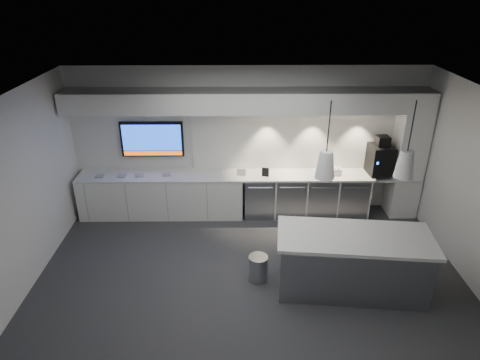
{
  "coord_description": "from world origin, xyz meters",
  "views": [
    {
      "loc": [
        -0.23,
        -5.63,
        4.48
      ],
      "look_at": [
        -0.16,
        1.1,
        1.29
      ],
      "focal_mm": 32.0,
      "sensor_mm": 36.0,
      "label": 1
    }
  ],
  "objects_px": {
    "bin": "(258,268)",
    "coffee_machine": "(380,158)",
    "wall_tv": "(152,139)",
    "island": "(352,263)"
  },
  "relations": [
    {
      "from": "bin",
      "to": "coffee_machine",
      "type": "bearing_deg",
      "value": 40.99
    },
    {
      "from": "island",
      "to": "coffee_machine",
      "type": "bearing_deg",
      "value": 71.88
    },
    {
      "from": "island",
      "to": "wall_tv",
      "type": "bearing_deg",
      "value": 148.13
    },
    {
      "from": "wall_tv",
      "to": "coffee_machine",
      "type": "distance_m",
      "value": 4.57
    },
    {
      "from": "wall_tv",
      "to": "island",
      "type": "height_order",
      "value": "wall_tv"
    },
    {
      "from": "island",
      "to": "coffee_machine",
      "type": "height_order",
      "value": "coffee_machine"
    },
    {
      "from": "bin",
      "to": "coffee_machine",
      "type": "xyz_separation_m",
      "value": [
        2.52,
        2.19,
        1.01
      ]
    },
    {
      "from": "bin",
      "to": "coffee_machine",
      "type": "distance_m",
      "value": 3.49
    },
    {
      "from": "island",
      "to": "bin",
      "type": "relative_size",
      "value": 5.49
    },
    {
      "from": "coffee_machine",
      "to": "bin",
      "type": "bearing_deg",
      "value": -142.75
    }
  ]
}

